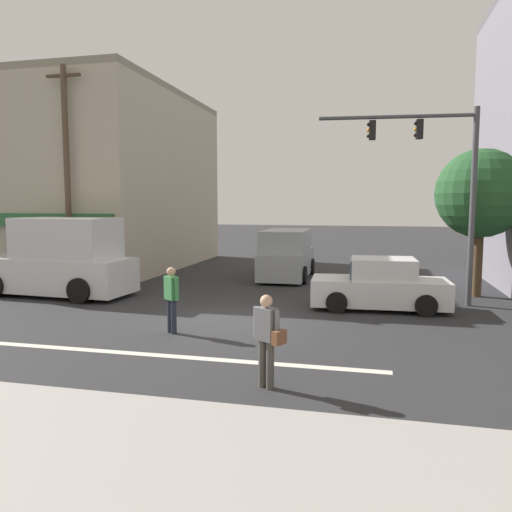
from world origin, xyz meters
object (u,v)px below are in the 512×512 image
(sedan_approaching_near, at_px, (380,286))
(pedestrian_mid_crossing, at_px, (171,296))
(box_truck_parked_curbside, at_px, (59,260))
(pedestrian_foreground_with_bag, at_px, (267,335))
(van_crossing_leftbound, at_px, (287,255))
(street_tree, at_px, (481,194))
(utility_pole_near_left, at_px, (67,174))
(traffic_light_mast, at_px, (441,174))

(sedan_approaching_near, bearing_deg, pedestrian_mid_crossing, -140.78)
(box_truck_parked_curbside, bearing_deg, pedestrian_foreground_with_bag, -38.06)
(box_truck_parked_curbside, xyz_separation_m, pedestrian_foreground_with_bag, (8.96, -7.01, -0.30))
(van_crossing_leftbound, bearing_deg, sedan_approaching_near, -55.22)
(street_tree, height_order, sedan_approaching_near, street_tree)
(pedestrian_foreground_with_bag, bearing_deg, street_tree, 62.43)
(utility_pole_near_left, xyz_separation_m, pedestrian_foreground_with_bag, (9.62, -8.66, -3.39))
(street_tree, bearing_deg, traffic_light_mast, -129.89)
(utility_pole_near_left, xyz_separation_m, pedestrian_mid_crossing, (6.52, -5.54, -3.39))
(sedan_approaching_near, bearing_deg, street_tree, 41.18)
(van_crossing_leftbound, bearing_deg, box_truck_parked_curbside, -140.50)
(utility_pole_near_left, xyz_separation_m, box_truck_parked_curbside, (0.67, -1.65, -3.09))
(sedan_approaching_near, height_order, pedestrian_mid_crossing, pedestrian_mid_crossing)
(pedestrian_mid_crossing, bearing_deg, traffic_light_mast, 37.24)
(box_truck_parked_curbside, distance_m, pedestrian_mid_crossing, 7.04)
(street_tree, height_order, utility_pole_near_left, utility_pole_near_left)
(street_tree, bearing_deg, box_truck_parked_curbside, -167.45)
(utility_pole_near_left, bearing_deg, pedestrian_foreground_with_bag, -41.99)
(sedan_approaching_near, bearing_deg, van_crossing_leftbound, 124.78)
(utility_pole_near_left, height_order, pedestrian_mid_crossing, utility_pole_near_left)
(sedan_approaching_near, distance_m, van_crossing_leftbound, 6.79)
(utility_pole_near_left, height_order, pedestrian_foreground_with_bag, utility_pole_near_left)
(street_tree, xyz_separation_m, pedestrian_foreground_with_bag, (-5.32, -10.19, -2.61))
(utility_pole_near_left, bearing_deg, pedestrian_mid_crossing, -40.38)
(van_crossing_leftbound, distance_m, pedestrian_mid_crossing, 9.82)
(sedan_approaching_near, relative_size, pedestrian_mid_crossing, 2.50)
(utility_pole_near_left, distance_m, sedan_approaching_near, 12.26)
(utility_pole_near_left, bearing_deg, traffic_light_mast, -1.27)
(van_crossing_leftbound, relative_size, pedestrian_foreground_with_bag, 2.76)
(traffic_light_mast, relative_size, sedan_approaching_near, 1.48)
(utility_pole_near_left, bearing_deg, box_truck_parked_curbside, -67.99)
(box_truck_parked_curbside, height_order, van_crossing_leftbound, box_truck_parked_curbside)
(van_crossing_leftbound, bearing_deg, street_tree, -20.36)
(sedan_approaching_near, bearing_deg, traffic_light_mast, 30.97)
(utility_pole_near_left, relative_size, box_truck_parked_curbside, 1.46)
(traffic_light_mast, bearing_deg, utility_pole_near_left, 178.73)
(street_tree, relative_size, sedan_approaching_near, 1.22)
(street_tree, bearing_deg, sedan_approaching_near, -138.82)
(box_truck_parked_curbside, relative_size, sedan_approaching_near, 1.37)
(pedestrian_foreground_with_bag, xyz_separation_m, pedestrian_mid_crossing, (-3.11, 3.12, -0.00))
(street_tree, relative_size, pedestrian_foreground_with_bag, 3.06)
(street_tree, height_order, box_truck_parked_curbside, street_tree)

